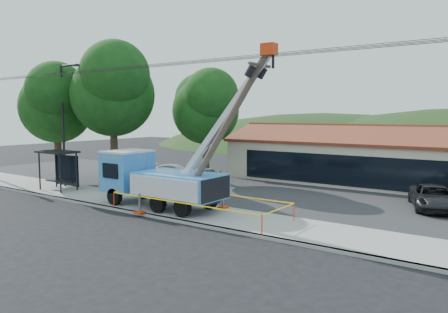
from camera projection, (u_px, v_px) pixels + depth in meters
ground at (153, 232)px, 20.22m from camera, size 120.00×120.00×0.00m
curb at (183, 222)px, 21.92m from camera, size 60.00×0.25×0.15m
sidewalk at (206, 215)px, 23.46m from camera, size 60.00×4.00×0.15m
parking_lot at (278, 193)px, 29.94m from camera, size 60.00×12.00×0.10m
strip_mall at (373, 160)px, 33.92m from camera, size 22.50×8.53×4.67m
streetlight at (65, 116)px, 31.71m from camera, size 2.13×0.22×9.00m
tree_west_near at (113, 86)px, 32.89m from camera, size 7.56×6.72×10.80m
tree_west_far at (56, 100)px, 34.66m from camera, size 6.84×6.08×9.48m
tree_lot at (206, 104)px, 34.19m from camera, size 6.30×5.60×8.94m
hill_west at (321, 146)px, 73.46m from camera, size 78.40×56.00×28.00m
power_lines at (15, 124)px, 33.50m from camera, size 60.00×1.42×8.38m
utility_truck at (158, 178)px, 24.95m from camera, size 11.40×4.19×8.52m
leaning_pole at (224, 129)px, 21.70m from camera, size 5.89×1.85×8.44m
bus_shelter at (60, 161)px, 30.56m from camera, size 2.85×1.78×2.73m
caution_tape at (198, 201)px, 23.32m from camera, size 9.83×3.20×0.93m
car_silver at (200, 186)px, 33.12m from camera, size 1.68×3.94×1.33m
car_white at (175, 182)px, 35.30m from camera, size 4.77×2.85×1.29m
car_dark at (433, 211)px, 24.71m from camera, size 3.69×5.31×1.35m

